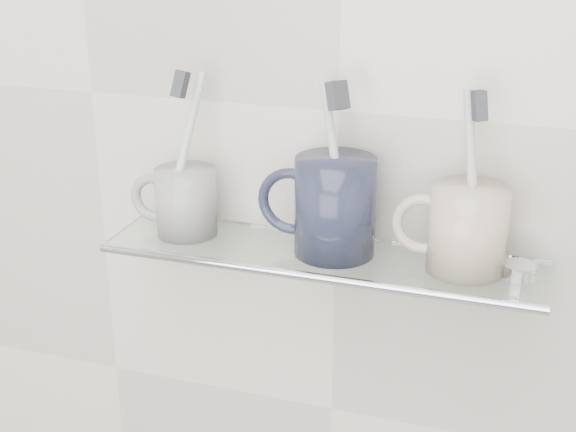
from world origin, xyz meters
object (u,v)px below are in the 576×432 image
at_px(mug_left, 186,202).
at_px(mug_center, 335,207).
at_px(mug_right, 468,229).
at_px(shelf_glass, 321,256).

height_order(mug_left, mug_center, mug_center).
distance_m(mug_center, mug_right, 0.15).
relative_size(shelf_glass, mug_right, 5.30).
bearing_deg(mug_left, mug_right, -14.70).
xyz_separation_m(shelf_glass, mug_right, (0.16, 0.00, 0.05)).
bearing_deg(mug_left, shelf_glass, -16.40).
height_order(shelf_glass, mug_left, mug_left).
xyz_separation_m(shelf_glass, mug_left, (-0.17, 0.00, 0.04)).
distance_m(mug_left, mug_center, 0.18).
relative_size(mug_left, mug_right, 0.86).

